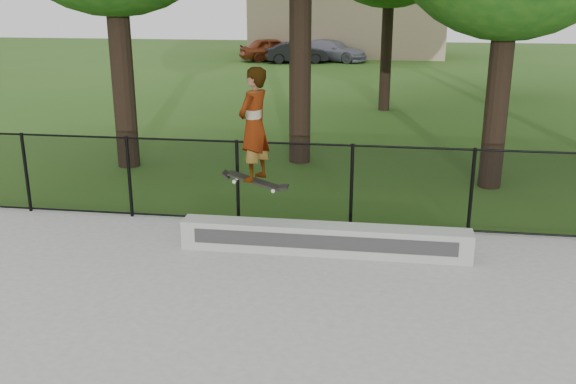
# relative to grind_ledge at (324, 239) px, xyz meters

# --- Properties ---
(grind_ledge) EXTENTS (4.54, 0.40, 0.46)m
(grind_ledge) POSITION_rel_grind_ledge_xyz_m (0.00, 0.00, 0.00)
(grind_ledge) COLOR #979894
(grind_ledge) RESTS_ON concrete_slab
(car_a) EXTENTS (4.28, 3.13, 1.36)m
(car_a) POSITION_rel_grind_ledge_xyz_m (-5.77, 28.95, 0.39)
(car_a) COLOR maroon
(car_a) RESTS_ON ground
(car_b) EXTENTS (3.41, 1.92, 1.17)m
(car_b) POSITION_rel_grind_ledge_xyz_m (-4.25, 28.04, 0.29)
(car_b) COLOR black
(car_b) RESTS_ON ground
(car_c) EXTENTS (4.31, 3.04, 1.25)m
(car_c) POSITION_rel_grind_ledge_xyz_m (-2.33, 29.28, 0.33)
(car_c) COLOR #8F8EA1
(car_c) RESTS_ON ground
(skater_airborne) EXTENTS (0.82, 0.73, 1.90)m
(skater_airborne) POSITION_rel_grind_ledge_xyz_m (-1.07, -0.14, 1.79)
(skater_airborne) COLOR black
(skater_airborne) RESTS_ON ground
(chainlink_fence) EXTENTS (16.06, 0.06, 1.50)m
(chainlink_fence) POSITION_rel_grind_ledge_xyz_m (0.35, 1.20, 0.52)
(chainlink_fence) COLOR black
(chainlink_fence) RESTS_ON concrete_slab
(distant_building) EXTENTS (12.40, 6.40, 4.30)m
(distant_building) POSITION_rel_grind_ledge_xyz_m (-1.65, 33.30, 1.87)
(distant_building) COLOR tan
(distant_building) RESTS_ON ground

